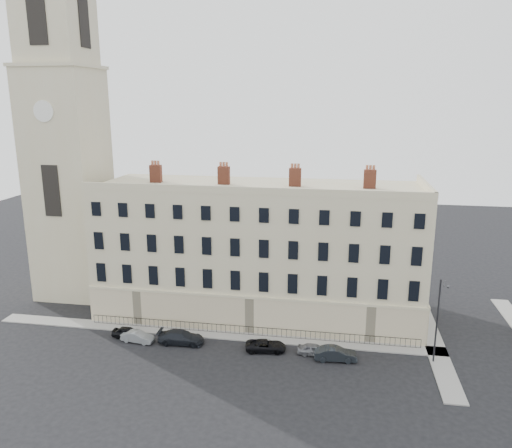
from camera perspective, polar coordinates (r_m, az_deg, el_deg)
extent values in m
plane|color=black|center=(48.64, 5.19, -15.92)|extent=(160.00, 160.00, 0.00)
cube|color=beige|center=(57.30, 0.33, -2.96)|extent=(36.00, 12.00, 15.00)
cube|color=beige|center=(53.63, -0.75, -10.47)|extent=(36.10, 0.18, 4.00)
cube|color=beige|center=(59.19, 18.08, -8.78)|extent=(0.18, 12.10, 4.00)
cube|color=beige|center=(49.83, -0.75, 3.81)|extent=(36.00, 0.35, 0.80)
cube|color=beige|center=(55.53, 18.89, 4.11)|extent=(0.35, 12.00, 0.80)
cube|color=brown|center=(58.55, -11.38, 5.66)|extent=(1.30, 0.70, 2.00)
cube|color=brown|center=(56.20, -3.70, 5.56)|extent=(1.30, 0.70, 2.00)
cube|color=brown|center=(54.92, 4.49, 5.35)|extent=(1.30, 0.70, 2.00)
cube|color=brown|center=(54.79, 12.88, 5.03)|extent=(1.30, 0.70, 2.00)
cube|color=beige|center=(65.81, -20.50, 4.18)|extent=(8.00, 8.00, 28.00)
cube|color=beige|center=(65.61, -22.00, 20.74)|extent=(7.04, 7.04, 10.00)
cube|color=black|center=(62.65, -23.85, 21.41)|extent=(2.20, 0.14, 7.00)
cylinder|color=white|center=(61.56, -23.13, 11.78)|extent=(2.40, 0.14, 2.40)
cube|color=gray|center=(54.46, -5.16, -12.39)|extent=(48.00, 2.00, 0.12)
cube|color=gray|center=(56.52, 19.44, -12.16)|extent=(2.00, 24.00, 0.12)
cube|color=black|center=(53.59, -0.85, -11.65)|extent=(35.00, 0.04, 0.04)
cube|color=black|center=(53.98, -0.84, -12.51)|extent=(35.00, 0.04, 0.04)
imported|color=black|center=(55.04, -14.42, -11.92)|extent=(3.35, 1.37, 1.14)
imported|color=gray|center=(53.91, -13.37, -12.43)|extent=(3.53, 1.56, 1.13)
imported|color=black|center=(52.70, -8.56, -12.69)|extent=(4.79, 2.12, 1.37)
imported|color=black|center=(50.84, 1.13, -13.73)|extent=(4.22, 2.34, 1.12)
imported|color=slate|center=(50.43, 6.70, -14.07)|extent=(3.35, 1.46, 1.12)
imported|color=black|center=(49.74, 9.07, -14.45)|extent=(4.15, 1.75, 1.33)
cylinder|color=#28282C|center=(50.14, 19.98, -10.44)|extent=(0.17, 0.17, 8.37)
cylinder|color=#28282C|center=(48.04, 20.74, -6.34)|extent=(0.49, 1.55, 0.10)
cube|color=#28282C|center=(47.44, 21.10, -6.70)|extent=(0.31, 0.55, 0.13)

